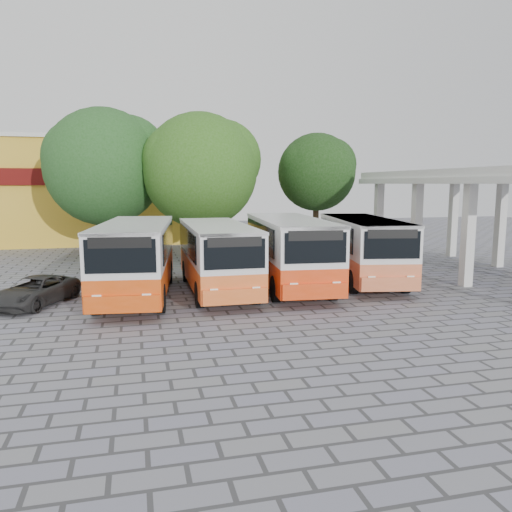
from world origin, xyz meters
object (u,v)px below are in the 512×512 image
object	(u,v)px
bus_far_right	(363,245)
parked_car	(35,291)
bus_far_left	(136,254)
bus_centre_left	(217,253)
bus_centre_right	(289,248)

from	to	relation	value
bus_far_right	parked_car	distance (m)	14.63
bus_far_left	bus_centre_left	xyz separation A→B (m)	(3.42, 0.20, -0.08)
bus_centre_right	bus_far_right	world-z (taller)	bus_centre_right
bus_centre_left	bus_centre_right	bearing A→B (deg)	3.72
parked_car	bus_centre_right	bearing A→B (deg)	30.33
bus_centre_right	parked_car	world-z (taller)	bus_centre_right
bus_centre_right	bus_far_right	bearing A→B (deg)	11.89
bus_far_right	bus_far_left	bearing A→B (deg)	-164.94
bus_far_left	parked_car	size ratio (longest dim) A/B	2.23
bus_far_left	parked_car	xyz separation A→B (m)	(-3.88, -0.52, -1.25)
bus_far_left	bus_centre_left	bearing A→B (deg)	10.13
bus_centre_left	bus_far_left	bearing A→B (deg)	-176.23
bus_centre_left	bus_far_right	bearing A→B (deg)	5.75
bus_centre_left	parked_car	size ratio (longest dim) A/B	2.07
bus_centre_left	parked_car	world-z (taller)	bus_centre_left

